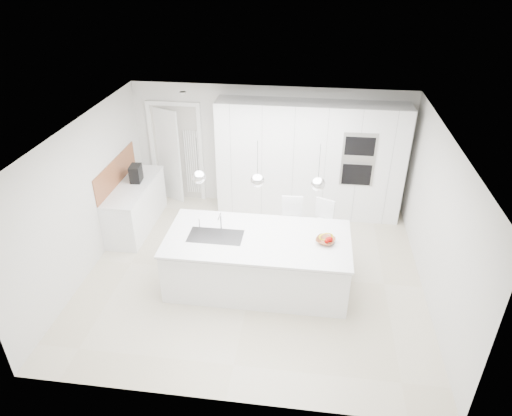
# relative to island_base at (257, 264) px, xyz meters

# --- Properties ---
(floor) EXTENTS (5.50, 5.50, 0.00)m
(floor) POSITION_rel_island_base_xyz_m (-0.10, 0.30, -0.43)
(floor) COLOR beige
(floor) RESTS_ON ground
(wall_back) EXTENTS (5.50, 0.00, 5.50)m
(wall_back) POSITION_rel_island_base_xyz_m (-0.10, 2.80, 0.82)
(wall_back) COLOR silver
(wall_back) RESTS_ON ground
(wall_left) EXTENTS (0.00, 5.00, 5.00)m
(wall_left) POSITION_rel_island_base_xyz_m (-2.85, 0.30, 0.82)
(wall_left) COLOR silver
(wall_left) RESTS_ON ground
(ceiling) EXTENTS (5.50, 5.50, 0.00)m
(ceiling) POSITION_rel_island_base_xyz_m (-0.10, 0.30, 2.07)
(ceiling) COLOR white
(ceiling) RESTS_ON wall_back
(tall_cabinets) EXTENTS (3.60, 0.60, 2.30)m
(tall_cabinets) POSITION_rel_island_base_xyz_m (0.70, 2.50, 0.72)
(tall_cabinets) COLOR white
(tall_cabinets) RESTS_ON floor
(oven_stack) EXTENTS (0.62, 0.04, 1.05)m
(oven_stack) POSITION_rel_island_base_xyz_m (1.60, 2.19, 0.92)
(oven_stack) COLOR #A5A5A8
(oven_stack) RESTS_ON tall_cabinets
(doorway_frame) EXTENTS (1.11, 0.08, 2.13)m
(doorway_frame) POSITION_rel_island_base_xyz_m (-2.05, 2.77, 0.59)
(doorway_frame) COLOR white
(doorway_frame) RESTS_ON floor
(hallway_door) EXTENTS (0.76, 0.38, 2.00)m
(hallway_door) POSITION_rel_island_base_xyz_m (-2.30, 2.72, 0.57)
(hallway_door) COLOR white
(hallway_door) RESTS_ON floor
(radiator) EXTENTS (0.32, 0.04, 1.40)m
(radiator) POSITION_rel_island_base_xyz_m (-1.73, 2.76, 0.42)
(radiator) COLOR white
(radiator) RESTS_ON floor
(left_base_cabinets) EXTENTS (0.60, 1.80, 0.86)m
(left_base_cabinets) POSITION_rel_island_base_xyz_m (-2.55, 1.50, 0.00)
(left_base_cabinets) COLOR white
(left_base_cabinets) RESTS_ON floor
(left_worktop) EXTENTS (0.62, 1.82, 0.04)m
(left_worktop) POSITION_rel_island_base_xyz_m (-2.55, 1.50, 0.45)
(left_worktop) COLOR white
(left_worktop) RESTS_ON left_base_cabinets
(oak_backsplash) EXTENTS (0.02, 1.80, 0.50)m
(oak_backsplash) POSITION_rel_island_base_xyz_m (-2.84, 1.50, 0.72)
(oak_backsplash) COLOR #99603F
(oak_backsplash) RESTS_ON wall_left
(island_base) EXTENTS (2.80, 1.20, 0.86)m
(island_base) POSITION_rel_island_base_xyz_m (0.00, 0.00, 0.00)
(island_base) COLOR white
(island_base) RESTS_ON floor
(island_worktop) EXTENTS (2.84, 1.40, 0.04)m
(island_worktop) POSITION_rel_island_base_xyz_m (0.00, 0.05, 0.45)
(island_worktop) COLOR white
(island_worktop) RESTS_ON island_base
(island_sink) EXTENTS (0.84, 0.44, 0.18)m
(island_sink) POSITION_rel_island_base_xyz_m (-0.65, -0.00, 0.39)
(island_sink) COLOR #3F3F42
(island_sink) RESTS_ON island_worktop
(island_tap) EXTENTS (0.02, 0.02, 0.30)m
(island_tap) POSITION_rel_island_base_xyz_m (-0.60, 0.20, 0.62)
(island_tap) COLOR white
(island_tap) RESTS_ON island_worktop
(pendant_left) EXTENTS (0.20, 0.20, 0.20)m
(pendant_left) POSITION_rel_island_base_xyz_m (-0.85, -0.00, 1.47)
(pendant_left) COLOR white
(pendant_left) RESTS_ON ceiling
(pendant_mid) EXTENTS (0.20, 0.20, 0.20)m
(pendant_mid) POSITION_rel_island_base_xyz_m (-0.00, -0.00, 1.47)
(pendant_mid) COLOR white
(pendant_mid) RESTS_ON ceiling
(pendant_right) EXTENTS (0.20, 0.20, 0.20)m
(pendant_right) POSITION_rel_island_base_xyz_m (0.85, -0.00, 1.47)
(pendant_right) COLOR white
(pendant_right) RESTS_ON ceiling
(fruit_bowl) EXTENTS (0.36, 0.36, 0.07)m
(fruit_bowl) POSITION_rel_island_base_xyz_m (1.03, 0.04, 0.50)
(fruit_bowl) COLOR #99603F
(fruit_bowl) RESTS_ON island_worktop
(espresso_machine) EXTENTS (0.22, 0.32, 0.32)m
(espresso_machine) POSITION_rel_island_base_xyz_m (-2.53, 1.67, 0.63)
(espresso_machine) COLOR black
(espresso_machine) RESTS_ON left_worktop
(bar_stool_left) EXTENTS (0.39, 0.53, 1.12)m
(bar_stool_left) POSITION_rel_island_base_xyz_m (0.46, 0.87, 0.13)
(bar_stool_left) COLOR white
(bar_stool_left) RESTS_ON floor
(bar_stool_right) EXTENTS (0.52, 0.59, 1.08)m
(bar_stool_right) POSITION_rel_island_base_xyz_m (1.02, 0.93, 0.11)
(bar_stool_right) COLOR white
(bar_stool_right) RESTS_ON floor
(apple_a) EXTENTS (0.08, 0.08, 0.08)m
(apple_a) POSITION_rel_island_base_xyz_m (1.07, 0.02, 0.54)
(apple_a) COLOR #A90805
(apple_a) RESTS_ON fruit_bowl
(apple_b) EXTENTS (0.09, 0.09, 0.09)m
(apple_b) POSITION_rel_island_base_xyz_m (1.09, 0.03, 0.54)
(apple_b) COLOR #A90805
(apple_b) RESTS_ON fruit_bowl
(apple_c) EXTENTS (0.07, 0.07, 0.07)m
(apple_c) POSITION_rel_island_base_xyz_m (1.05, -0.01, 0.54)
(apple_c) COLOR #A90805
(apple_c) RESTS_ON fruit_bowl
(banana_bunch) EXTENTS (0.26, 0.18, 0.23)m
(banana_bunch) POSITION_rel_island_base_xyz_m (1.03, 0.02, 0.59)
(banana_bunch) COLOR gold
(banana_bunch) RESTS_ON fruit_bowl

